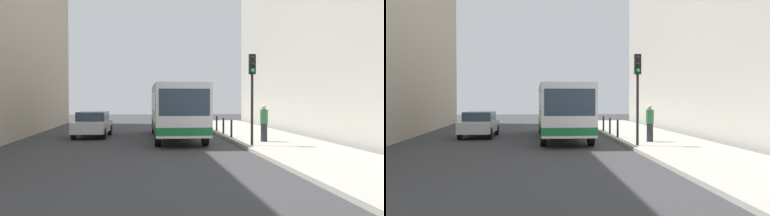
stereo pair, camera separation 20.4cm
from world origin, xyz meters
TOP-DOWN VIEW (x-y plane):
  - ground_plane at (0.00, 0.00)m, footprint 80.00×80.00m
  - sidewalk at (5.40, 0.00)m, footprint 4.40×40.00m
  - building_right at (11.50, 4.00)m, footprint 7.00×32.00m
  - bus at (0.51, 2.97)m, footprint 2.58×11.03m
  - car_beside_bus at (-4.22, 4.39)m, footprint 2.02×4.48m
  - traffic_light at (3.55, -2.52)m, footprint 0.28×0.33m
  - bollard_near at (3.45, 1.73)m, footprint 0.11×0.11m
  - bollard_mid at (3.45, 4.20)m, footprint 0.11×0.11m
  - bollard_far at (3.45, 6.67)m, footprint 0.11×0.11m
  - pedestrian_near_signal at (4.58, -0.77)m, footprint 0.38×0.38m

SIDE VIEW (x-z plane):
  - ground_plane at x=0.00m, z-range 0.00..0.00m
  - sidewalk at x=5.40m, z-range 0.00..0.15m
  - bollard_near at x=3.45m, z-range 0.15..1.10m
  - bollard_mid at x=3.45m, z-range 0.15..1.10m
  - bollard_far at x=3.45m, z-range 0.15..1.10m
  - car_beside_bus at x=-4.22m, z-range 0.04..1.52m
  - pedestrian_near_signal at x=4.58m, z-range 0.15..1.97m
  - bus at x=0.51m, z-range 0.23..3.23m
  - traffic_light at x=3.55m, z-range 0.96..5.06m
  - building_right at x=11.50m, z-range 0.00..15.87m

